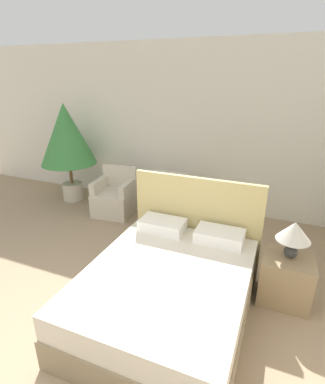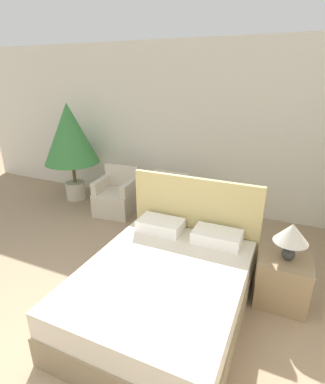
% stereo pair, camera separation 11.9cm
% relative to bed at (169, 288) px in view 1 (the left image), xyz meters
% --- Properties ---
extents(ground_plane, '(16.00, 16.00, 0.00)m').
position_rel_bed_xyz_m(ground_plane, '(-0.70, -1.13, -0.31)').
color(ground_plane, '#9E8466').
extents(wall_back, '(10.00, 0.06, 2.90)m').
position_rel_bed_xyz_m(wall_back, '(-0.70, 2.79, 1.14)').
color(wall_back, silver).
rests_on(wall_back, ground_plane).
extents(bed, '(1.58, 1.97, 1.22)m').
position_rel_bed_xyz_m(bed, '(0.00, 0.00, 0.00)').
color(bed, '#8C7A5B').
rests_on(bed, ground_plane).
extents(armchair_near_window_left, '(0.71, 0.70, 0.82)m').
position_rel_bed_xyz_m(armchair_near_window_left, '(-1.80, 1.92, -0.04)').
color(armchair_near_window_left, beige).
rests_on(armchair_near_window_left, ground_plane).
extents(armchair_near_window_right, '(0.66, 0.64, 0.82)m').
position_rel_bed_xyz_m(armchair_near_window_right, '(-0.84, 1.92, -0.04)').
color(armchair_near_window_right, beige).
rests_on(armchair_near_window_right, ground_plane).
extents(potted_palm, '(1.04, 1.04, 1.88)m').
position_rel_bed_xyz_m(potted_palm, '(-2.91, 2.15, 0.95)').
color(potted_palm, beige).
rests_on(potted_palm, ground_plane).
extents(nightstand, '(0.53, 0.45, 0.54)m').
position_rel_bed_xyz_m(nightstand, '(1.10, 0.67, -0.04)').
color(nightstand, '#937A56').
rests_on(nightstand, ground_plane).
extents(table_lamp, '(0.35, 0.35, 0.41)m').
position_rel_bed_xyz_m(table_lamp, '(1.10, 0.70, 0.51)').
color(table_lamp, '#333333').
rests_on(table_lamp, nightstand).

